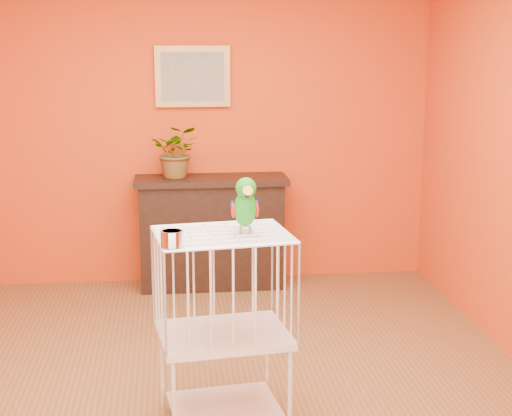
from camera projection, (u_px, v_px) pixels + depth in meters
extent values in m
plane|color=brown|center=(210.00, 390.00, 4.68)|extent=(4.50, 4.50, 0.00)
plane|color=#C44112|center=(193.00, 130.00, 6.59)|extent=(4.00, 0.00, 4.00)
plane|color=#C44112|center=(247.00, 309.00, 2.22)|extent=(4.00, 0.00, 4.00)
cube|color=black|center=(212.00, 235.00, 6.57)|extent=(1.18, 0.39, 0.89)
cube|color=black|center=(211.00, 180.00, 6.47)|extent=(1.26, 0.45, 0.05)
cube|color=black|center=(213.00, 240.00, 6.40)|extent=(0.83, 0.02, 0.44)
cube|color=#4F2316|center=(183.00, 249.00, 6.52)|extent=(0.05, 0.18, 0.28)
cube|color=#3C572B|center=(192.00, 248.00, 6.53)|extent=(0.05, 0.18, 0.28)
cube|color=#4F2316|center=(203.00, 248.00, 6.54)|extent=(0.05, 0.18, 0.28)
cube|color=#3C572B|center=(214.00, 248.00, 6.55)|extent=(0.05, 0.18, 0.28)
cube|color=#4F2316|center=(226.00, 247.00, 6.56)|extent=(0.05, 0.18, 0.28)
imported|color=#26722D|center=(177.00, 158.00, 6.38)|extent=(0.44, 0.48, 0.34)
cube|color=#AB7B3D|center=(193.00, 76.00, 6.46)|extent=(0.62, 0.03, 0.50)
cube|color=gray|center=(193.00, 76.00, 6.45)|extent=(0.52, 0.01, 0.40)
cube|color=silver|center=(224.00, 405.00, 4.30)|extent=(0.63, 0.52, 0.02)
cube|color=silver|center=(223.00, 335.00, 4.21)|extent=(0.74, 0.61, 0.04)
cube|color=silver|center=(222.00, 235.00, 4.09)|extent=(0.74, 0.61, 0.01)
cylinder|color=silver|center=(174.00, 405.00, 3.97)|extent=(0.03, 0.03, 0.47)
cylinder|color=silver|center=(290.00, 392.00, 4.11)|extent=(0.03, 0.03, 0.47)
cylinder|color=silver|center=(162.00, 368.00, 4.42)|extent=(0.03, 0.03, 0.47)
cylinder|color=silver|center=(267.00, 357.00, 4.56)|extent=(0.03, 0.03, 0.47)
cylinder|color=silver|center=(172.00, 238.00, 3.81)|extent=(0.11, 0.11, 0.08)
cylinder|color=#59544C|center=(241.00, 230.00, 4.08)|extent=(0.01, 0.01, 0.04)
cylinder|color=#59544C|center=(250.00, 230.00, 4.09)|extent=(0.01, 0.01, 0.04)
ellipsoid|color=#058017|center=(245.00, 209.00, 4.06)|extent=(0.12, 0.17, 0.22)
ellipsoid|color=#058017|center=(246.00, 188.00, 4.00)|extent=(0.11, 0.12, 0.11)
cone|color=orange|center=(247.00, 192.00, 3.96)|extent=(0.05, 0.07, 0.07)
cone|color=black|center=(247.00, 195.00, 3.97)|extent=(0.03, 0.03, 0.03)
sphere|color=black|center=(239.00, 187.00, 3.98)|extent=(0.02, 0.02, 0.02)
sphere|color=black|center=(254.00, 186.00, 3.99)|extent=(0.02, 0.02, 0.02)
ellipsoid|color=#A50C0C|center=(233.00, 211.00, 4.07)|extent=(0.03, 0.06, 0.08)
ellipsoid|color=navy|center=(257.00, 210.00, 4.08)|extent=(0.03, 0.06, 0.08)
cone|color=#058017|center=(244.00, 219.00, 4.15)|extent=(0.07, 0.15, 0.12)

